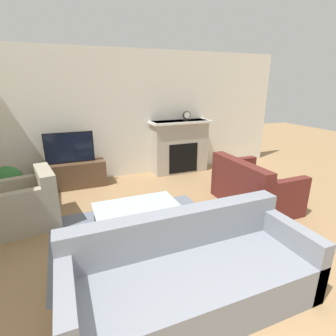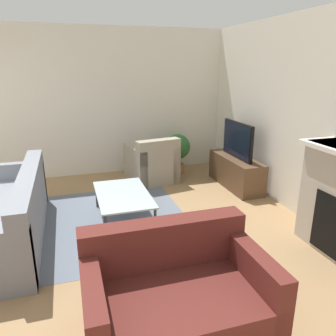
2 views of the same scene
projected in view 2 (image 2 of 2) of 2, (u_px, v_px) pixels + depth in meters
name	position (u px, v px, depth m)	size (l,w,h in m)	color
wall_back	(298.00, 117.00, 4.49)	(7.94, 0.06, 2.70)	silver
wall_left	(97.00, 103.00, 6.07)	(0.06, 7.89, 2.70)	silver
area_rug	(117.00, 221.00, 4.45)	(2.37, 1.88, 0.00)	slate
tv_stand	(236.00, 172.00, 5.67)	(1.28, 0.42, 0.52)	brown
tv	(238.00, 140.00, 5.50)	(0.91, 0.06, 0.60)	black
couch_sectional	(5.00, 218.00, 3.88)	(2.32, 0.93, 0.82)	gray
couch_loveseat	(175.00, 300.00, 2.52)	(0.90, 1.38, 0.82)	#5B231E
armchair_by_window	(152.00, 165.00, 5.90)	(0.92, 0.89, 0.82)	#9E937F
coffee_table	(123.00, 196.00, 4.37)	(1.17, 0.68, 0.39)	#333338
potted_plant	(178.00, 149.00, 6.30)	(0.48, 0.48, 0.77)	#AD704C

